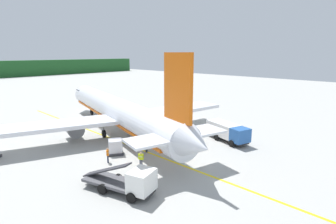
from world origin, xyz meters
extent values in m
cylinder|color=silver|center=(15.64, 24.34, 3.50)|extent=(12.67, 35.81, 3.80)
cone|color=silver|center=(20.43, 42.93, 3.50)|extent=(4.09, 3.23, 3.61)
cone|color=silver|center=(10.74, 5.36, 3.90)|extent=(3.93, 3.91, 3.23)
cube|color=#192333|center=(19.88, 40.80, 4.36)|extent=(3.73, 3.13, 0.60)
cube|color=silver|center=(6.29, 24.69, 2.83)|extent=(16.67, 10.09, 0.50)
cylinder|color=slate|center=(9.39, 25.75, 1.63)|extent=(2.93, 3.65, 2.20)
cube|color=silver|center=(23.99, 20.12, 2.83)|extent=(16.53, 7.10, 0.50)
cylinder|color=slate|center=(21.78, 22.55, 1.63)|extent=(2.93, 3.65, 2.20)
cube|color=#D8590C|center=(11.52, 8.37, 8.65)|extent=(1.45, 4.35, 6.50)
cube|color=silver|center=(11.52, 8.37, 3.90)|extent=(10.87, 5.70, 0.24)
cube|color=#D8590C|center=(15.64, 24.34, 2.46)|extent=(11.59, 32.27, 0.36)
cylinder|color=black|center=(19.05, 37.59, 0.55)|extent=(0.61, 1.15, 1.10)
cylinder|color=gray|center=(19.05, 37.59, 1.35)|extent=(0.20, 0.20, 0.50)
cylinder|color=black|center=(12.75, 23.54, 0.55)|extent=(0.61, 1.15, 1.10)
cylinder|color=gray|center=(12.75, 23.54, 1.35)|extent=(0.20, 0.20, 0.50)
cylinder|color=black|center=(17.78, 22.24, 0.55)|extent=(0.61, 1.15, 1.10)
cylinder|color=gray|center=(17.78, 22.24, 1.35)|extent=(0.20, 0.20, 0.50)
cube|color=white|center=(5.89, 7.25, 1.50)|extent=(2.62, 2.35, 1.80)
cube|color=#192333|center=(6.13, 6.43, 1.86)|extent=(1.80, 0.60, 0.94)
cube|color=#4C4C51|center=(4.96, 10.42, 0.72)|extent=(3.47, 5.25, 0.24)
cube|color=#2D2D33|center=(4.84, 10.81, 1.70)|extent=(2.27, 5.01, 2.10)
cube|color=#262628|center=(5.21, 9.56, 0.52)|extent=(3.35, 6.79, 0.16)
cylinder|color=black|center=(6.86, 7.85, 0.45)|extent=(0.52, 0.94, 0.90)
cylinder|color=black|center=(4.75, 7.22, 0.45)|extent=(0.52, 0.94, 0.90)
cylinder|color=black|center=(6.01, 10.73, 0.45)|extent=(0.52, 0.94, 0.90)
cylinder|color=black|center=(3.90, 10.11, 0.45)|extent=(0.52, 0.94, 0.90)
cube|color=#2659A5|center=(22.89, 7.66, 1.50)|extent=(2.63, 2.37, 1.80)
cube|color=#192333|center=(22.64, 6.84, 1.86)|extent=(1.79, 0.62, 0.94)
cube|color=white|center=(23.88, 10.85, 1.51)|extent=(3.54, 5.31, 1.81)
cube|color=#262628|center=(23.61, 9.99, 0.52)|extent=(3.45, 6.84, 0.16)
cylinder|color=black|center=(24.03, 7.62, 0.45)|extent=(0.53, 0.94, 0.90)
cylinder|color=black|center=(21.93, 8.27, 0.45)|extent=(0.53, 0.94, 0.90)
cylinder|color=black|center=(24.93, 10.52, 0.45)|extent=(0.53, 0.94, 0.90)
cylinder|color=black|center=(22.83, 11.17, 0.45)|extent=(0.53, 0.94, 0.90)
cube|color=#333338|center=(10.17, 17.07, 0.15)|extent=(2.40, 2.40, 0.30)
cube|color=silver|center=(10.17, 17.07, 1.03)|extent=(2.12, 2.12, 1.46)
cube|color=silver|center=(10.45, 17.53, 1.61)|extent=(1.66, 1.35, 0.56)
cylinder|color=#191E33|center=(9.79, 12.06, 0.41)|extent=(0.14, 0.14, 0.83)
cylinder|color=#191E33|center=(9.89, 11.91, 0.41)|extent=(0.14, 0.14, 0.83)
cube|color=#CCE519|center=(9.84, 11.99, 1.14)|extent=(0.42, 0.49, 0.62)
cube|color=silver|center=(9.84, 11.99, 1.17)|extent=(0.43, 0.50, 0.06)
sphere|color=tan|center=(9.84, 11.99, 1.56)|extent=(0.22, 0.22, 0.22)
cylinder|color=#CCE519|center=(9.70, 12.22, 1.17)|extent=(0.09, 0.09, 0.59)
cylinder|color=#CCE519|center=(9.98, 11.76, 1.17)|extent=(0.09, 0.09, 0.59)
cylinder|color=#191E33|center=(7.99, 15.42, 0.43)|extent=(0.14, 0.14, 0.85)
cylinder|color=#191E33|center=(8.10, 15.56, 0.43)|extent=(0.14, 0.14, 0.85)
cube|color=orange|center=(8.05, 15.49, 1.17)|extent=(0.45, 0.48, 0.64)
cube|color=silver|center=(8.05, 15.49, 1.20)|extent=(0.47, 0.49, 0.06)
sphere|color=tan|center=(8.05, 15.49, 1.60)|extent=(0.23, 0.23, 0.23)
cylinder|color=orange|center=(7.87, 15.28, 1.20)|extent=(0.09, 0.09, 0.61)
cylinder|color=orange|center=(8.22, 15.70, 1.20)|extent=(0.09, 0.09, 0.61)
cylinder|color=#191E33|center=(13.08, 14.68, 0.41)|extent=(0.14, 0.14, 0.83)
cylinder|color=#191E33|center=(13.11, 14.85, 0.41)|extent=(0.14, 0.14, 0.83)
cube|color=orange|center=(13.09, 14.76, 1.14)|extent=(0.31, 0.48, 0.62)
cube|color=silver|center=(13.09, 14.76, 1.17)|extent=(0.32, 0.49, 0.06)
sphere|color=tan|center=(13.09, 14.76, 1.56)|extent=(0.22, 0.22, 0.22)
cylinder|color=orange|center=(13.04, 14.50, 1.17)|extent=(0.09, 0.09, 0.59)
cylinder|color=orange|center=(13.15, 15.03, 1.17)|extent=(0.09, 0.09, 0.59)
cube|color=yellow|center=(13.17, 19.34, 0.01)|extent=(0.30, 60.00, 0.01)
camera|label=1|loc=(-7.14, -8.30, 11.83)|focal=28.40mm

